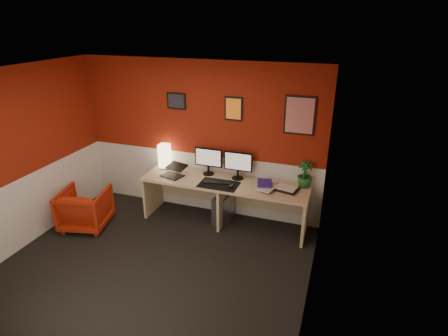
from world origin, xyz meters
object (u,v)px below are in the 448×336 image
at_px(shoji_lamp, 165,157).
at_px(potted_plant, 305,174).
at_px(laptop, 172,170).
at_px(armchair, 85,208).
at_px(monitor_left, 208,157).
at_px(zen_tray, 286,189).
at_px(desk, 224,203).
at_px(monitor_right, 238,161).
at_px(pc_tower, 223,208).

bearing_deg(shoji_lamp, potted_plant, 0.92).
relative_size(laptop, armchair, 0.48).
bearing_deg(laptop, potted_plant, 24.38).
xyz_separation_m(monitor_left, zen_tray, (1.28, -0.17, -0.28)).
distance_m(desk, zen_tray, 1.02).
bearing_deg(monitor_right, pc_tower, -152.47).
height_order(shoji_lamp, armchair, shoji_lamp).
distance_m(potted_plant, armchair, 3.41).
distance_m(shoji_lamp, monitor_right, 1.27).
xyz_separation_m(laptop, zen_tray, (1.79, 0.10, -0.09)).
bearing_deg(zen_tray, laptop, -176.74).
xyz_separation_m(shoji_lamp, zen_tray, (2.05, -0.16, -0.18)).
bearing_deg(zen_tray, monitor_right, 169.17).
bearing_deg(monitor_left, pc_tower, -22.18).
distance_m(laptop, zen_tray, 1.80).
relative_size(desk, pc_tower, 5.78).
distance_m(laptop, monitor_left, 0.61).
distance_m(monitor_right, potted_plant, 1.02).
height_order(monitor_left, zen_tray, monitor_left).
height_order(desk, laptop, laptop).
xyz_separation_m(monitor_right, pc_tower, (-0.20, -0.10, -0.80)).
bearing_deg(shoji_lamp, zen_tray, -4.52).
bearing_deg(desk, monitor_left, 149.09).
height_order(shoji_lamp, laptop, shoji_lamp).
bearing_deg(desk, pc_tower, 114.99).
distance_m(shoji_lamp, zen_tray, 2.07).
height_order(zen_tray, armchair, zen_tray).
relative_size(desk, shoji_lamp, 6.50).
height_order(desk, shoji_lamp, shoji_lamp).
bearing_deg(zen_tray, pc_tower, 177.33).
bearing_deg(monitor_left, shoji_lamp, -179.67).
xyz_separation_m(desk, laptop, (-0.85, -0.07, 0.47)).
bearing_deg(zen_tray, potted_plant, 40.19).
bearing_deg(potted_plant, monitor_left, -178.78).
bearing_deg(pc_tower, monitor_left, 166.21).
height_order(laptop, zen_tray, laptop).
height_order(shoji_lamp, potted_plant, shoji_lamp).
bearing_deg(shoji_lamp, monitor_left, 0.33).
relative_size(monitor_right, potted_plant, 1.46).
xyz_separation_m(laptop, armchair, (-1.17, -0.72, -0.52)).
bearing_deg(desk, zen_tray, 2.00).
relative_size(shoji_lamp, zen_tray, 1.14).
distance_m(desk, potted_plant, 1.33).
height_order(monitor_left, pc_tower, monitor_left).
distance_m(monitor_right, pc_tower, 0.83).
height_order(desk, monitor_left, monitor_left).
xyz_separation_m(desk, monitor_left, (-0.33, 0.20, 0.66)).
xyz_separation_m(desk, shoji_lamp, (-1.11, 0.20, 0.56)).
relative_size(shoji_lamp, armchair, 0.58).
bearing_deg(pc_tower, laptop, -161.28).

